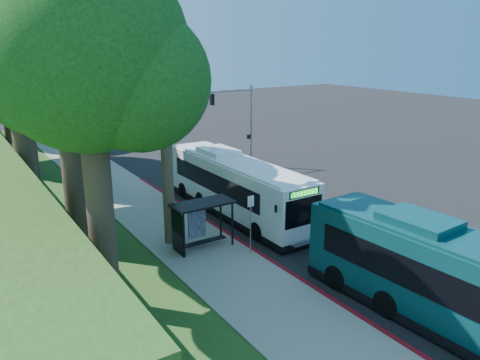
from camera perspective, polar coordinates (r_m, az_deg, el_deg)
ground at (r=30.69m, az=4.39°, el=-3.40°), size 140.00×140.00×0.00m
sidewalk at (r=27.15m, az=-8.06°, el=-6.08°), size 4.50×70.00×0.12m
red_curb at (r=24.94m, az=0.74°, el=-7.99°), size 0.25×30.00×0.13m
grass_verge at (r=30.11m, az=-22.10°, el=-4.94°), size 8.00×70.00×0.06m
bus_shelter at (r=24.13m, az=-5.23°, el=-4.45°), size 3.20×1.51×2.55m
stop_sign_pole at (r=23.20m, az=1.31°, el=-4.52°), size 0.35×0.06×3.17m
traffic_signal_pole at (r=39.69m, az=0.13°, el=7.78°), size 4.10×0.30×7.00m
tree_0 at (r=23.49m, az=-21.06°, el=17.41°), size 8.40×8.00×15.70m
tree_2 at (r=39.31m, az=-25.46°, el=15.03°), size 8.82×8.40×15.12m
tree_5 at (r=63.32m, az=-27.15°, el=13.38°), size 7.35×7.00×12.86m
tree_6 at (r=17.55m, az=-17.84°, el=13.51°), size 7.56×7.20×13.74m
white_bus at (r=28.99m, az=-0.61°, el=-0.66°), size 2.80×12.81×3.82m
teal_bus at (r=19.09m, az=25.69°, el=-11.53°), size 3.51×13.46×3.97m
pickup at (r=38.44m, az=-1.33°, el=1.94°), size 3.94×6.09×1.56m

